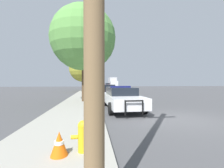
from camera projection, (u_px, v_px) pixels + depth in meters
ground_plane at (180, 119)px, 7.07m from camera, size 110.00×110.00×0.00m
sidewalk_left at (69, 121)px, 6.43m from camera, size 3.00×110.00×0.13m
police_car at (121, 97)px, 9.72m from camera, size 2.21×5.39×1.50m
fire_hydrant at (83, 135)px, 3.47m from camera, size 0.54×0.24×0.73m
traffic_light at (93, 71)px, 25.82m from camera, size 3.04×0.35×5.01m
car_background_distant at (108, 85)px, 50.24m from camera, size 2.06×4.09×1.46m
car_background_midblock at (108, 89)px, 22.31m from camera, size 2.25×4.37×1.39m
box_truck at (113, 82)px, 51.04m from camera, size 2.67×7.69×3.37m
tree_sidewalk_far at (85, 72)px, 36.82m from camera, size 4.02×4.02×6.17m
tree_sidewalk_near at (83, 38)px, 12.72m from camera, size 5.49×5.49×8.10m
tree_sidewalk_mid at (83, 68)px, 27.69m from camera, size 5.17×5.17×6.84m
traffic_cone at (59, 143)px, 3.29m from camera, size 0.38×0.38×0.53m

